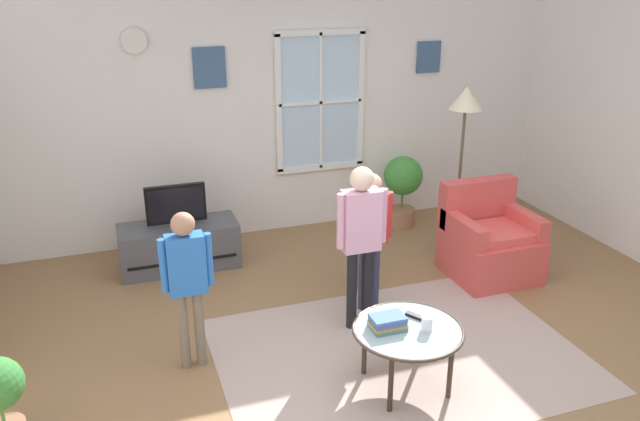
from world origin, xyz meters
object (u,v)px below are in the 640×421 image
(television, at_px, (176,204))
(person_red_shirt, at_px, (371,226))
(book_stack, at_px, (388,322))
(person_black_shirt, at_px, (363,219))
(person_pink_shirt, at_px, (361,230))
(floor_lamp, at_px, (465,115))
(armchair, at_px, (489,242))
(potted_plant_by_window, at_px, (403,184))
(coffee_table, at_px, (408,333))
(cup, at_px, (427,324))
(remote_near_books, at_px, (415,316))
(person_blue_shirt, at_px, (187,273))
(tv_stand, at_px, (179,246))

(television, relative_size, person_red_shirt, 0.47)
(book_stack, xyz_separation_m, person_red_shirt, (0.32, 1.03, 0.25))
(person_red_shirt, height_order, person_black_shirt, person_red_shirt)
(person_pink_shirt, distance_m, floor_lamp, 1.97)
(person_red_shirt, bearing_deg, armchair, 9.68)
(television, relative_size, potted_plant_by_window, 0.69)
(coffee_table, bearing_deg, armchair, 40.95)
(cup, bearing_deg, television, 118.51)
(person_pink_shirt, height_order, floor_lamp, floor_lamp)
(armchair, height_order, remote_near_books, armchair)
(book_stack, height_order, person_black_shirt, person_black_shirt)
(person_pink_shirt, bearing_deg, television, 127.77)
(television, relative_size, person_blue_shirt, 0.47)
(floor_lamp, bearing_deg, armchair, -91.83)
(television, relative_size, coffee_table, 0.74)
(tv_stand, xyz_separation_m, floor_lamp, (2.76, -0.48, 1.19))
(armchair, distance_m, cup, 1.96)
(book_stack, xyz_separation_m, cup, (0.24, -0.11, 0.00))
(person_red_shirt, relative_size, person_blue_shirt, 1.00)
(coffee_table, xyz_separation_m, person_black_shirt, (0.28, 1.47, 0.24))
(book_stack, height_order, remote_near_books, book_stack)
(remote_near_books, relative_size, person_pink_shirt, 0.10)
(book_stack, relative_size, person_red_shirt, 0.19)
(armchair, xyz_separation_m, person_red_shirt, (-1.32, -0.23, 0.43))
(remote_near_books, height_order, person_blue_shirt, person_blue_shirt)
(armchair, bearing_deg, remote_near_books, -139.51)
(tv_stand, relative_size, book_stack, 4.83)
(tv_stand, bearing_deg, floor_lamp, -9.89)
(tv_stand, bearing_deg, cup, -61.52)
(armchair, bearing_deg, television, 157.97)
(cup, distance_m, potted_plant_by_window, 2.96)
(book_stack, relative_size, person_pink_shirt, 0.17)
(person_blue_shirt, bearing_deg, floor_lamp, 22.85)
(book_stack, relative_size, person_blue_shirt, 0.19)
(television, distance_m, armchair, 2.98)
(coffee_table, distance_m, cup, 0.15)
(book_stack, bearing_deg, floor_lamp, 48.74)
(television, relative_size, floor_lamp, 0.33)
(potted_plant_by_window, relative_size, floor_lamp, 0.48)
(book_stack, distance_m, person_pink_shirt, 0.87)
(tv_stand, xyz_separation_m, person_red_shirt, (1.42, -1.34, 0.54))
(armchair, relative_size, floor_lamp, 0.52)
(cup, bearing_deg, remote_near_books, 89.21)
(remote_near_books, relative_size, person_black_shirt, 0.13)
(person_red_shirt, bearing_deg, coffee_table, -99.73)
(tv_stand, xyz_separation_m, person_pink_shirt, (1.23, -1.59, 0.63))
(tv_stand, relative_size, person_red_shirt, 0.93)
(book_stack, distance_m, cup, 0.26)
(cup, bearing_deg, armchair, 44.32)
(cup, bearing_deg, tv_stand, 118.48)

